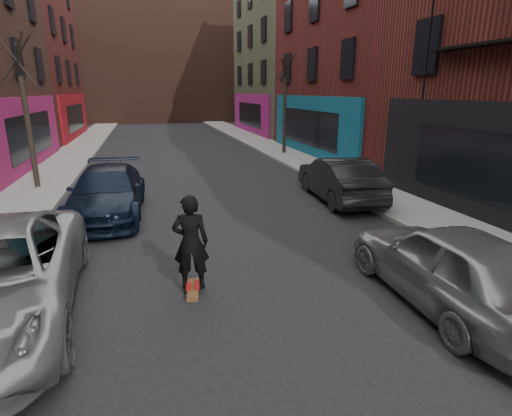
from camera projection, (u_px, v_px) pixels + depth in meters
sidewalk_left at (80, 148)px, 26.93m from camera, size 2.50×84.00×0.13m
sidewalk_right at (258, 142)px, 30.10m from camera, size 2.50×84.00×0.13m
building_far at (156, 64)px, 50.61m from camera, size 40.00×10.00×14.00m
tree_left_far at (25, 102)px, 14.91m from camera, size 2.00×2.00×6.50m
tree_right_far at (285, 95)px, 23.55m from camera, size 2.00×2.00×6.80m
parked_left_end at (107, 192)px, 12.38m from camera, size 2.33×5.26×1.50m
parked_right_far at (451, 265)px, 7.14m from camera, size 1.99×4.63×1.56m
parked_right_end at (339, 179)px, 14.16m from camera, size 2.00×4.81×1.55m
skateboard at (193, 289)px, 7.79m from camera, size 0.33×0.82×0.10m
skateboarder at (191, 243)px, 7.51m from camera, size 0.74×0.54×1.86m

